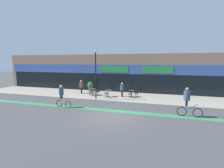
% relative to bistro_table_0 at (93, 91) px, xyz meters
% --- Properties ---
extents(ground_plane, '(120.00, 120.00, 0.00)m').
position_rel_bistro_table_0_xyz_m(ground_plane, '(4.51, -6.82, -0.67)').
color(ground_plane, '#424244').
extents(sidewalk_slab, '(40.00, 5.50, 0.12)m').
position_rel_bistro_table_0_xyz_m(sidewalk_slab, '(4.51, 0.43, -0.61)').
color(sidewalk_slab, gray).
rests_on(sidewalk_slab, ground).
extents(storefront_facade, '(40.00, 4.06, 5.10)m').
position_rel_bistro_table_0_xyz_m(storefront_facade, '(4.51, 5.14, 1.87)').
color(storefront_facade, '#7F6656').
rests_on(storefront_facade, ground).
extents(bike_lane_stripe, '(36.00, 0.70, 0.01)m').
position_rel_bistro_table_0_xyz_m(bike_lane_stripe, '(4.51, -5.32, -0.67)').
color(bike_lane_stripe, '#2D844C').
rests_on(bike_lane_stripe, ground).
extents(bistro_table_0, '(0.80, 0.80, 0.76)m').
position_rel_bistro_table_0_xyz_m(bistro_table_0, '(0.00, 0.00, 0.00)').
color(bistro_table_0, black).
rests_on(bistro_table_0, sidewalk_slab).
extents(bistro_table_1, '(0.76, 0.76, 0.78)m').
position_rel_bistro_table_0_xyz_m(bistro_table_1, '(2.04, -0.34, 0.01)').
color(bistro_table_1, black).
rests_on(bistro_table_1, sidewalk_slab).
extents(bistro_table_2, '(0.72, 0.72, 0.75)m').
position_rel_bistro_table_0_xyz_m(bistro_table_2, '(4.62, 0.37, -0.01)').
color(bistro_table_2, black).
rests_on(bistro_table_2, sidewalk_slab).
extents(cafe_chair_0_near, '(0.43, 0.59, 0.90)m').
position_rel_bistro_table_0_xyz_m(cafe_chair_0_near, '(0.01, -0.63, -0.03)').
color(cafe_chair_0_near, black).
rests_on(cafe_chair_0_near, sidewalk_slab).
extents(cafe_chair_0_side, '(0.60, 0.44, 0.90)m').
position_rel_bistro_table_0_xyz_m(cafe_chair_0_side, '(0.63, -0.01, -0.03)').
color(cafe_chair_0_side, black).
rests_on(cafe_chair_0_side, sidewalk_slab).
extents(cafe_chair_1_near, '(0.44, 0.59, 0.90)m').
position_rel_bistro_table_0_xyz_m(cafe_chair_1_near, '(2.03, -0.97, -0.03)').
color(cafe_chair_1_near, black).
rests_on(cafe_chair_1_near, sidewalk_slab).
extents(cafe_chair_2_near, '(0.44, 0.59, 0.90)m').
position_rel_bistro_table_0_xyz_m(cafe_chair_2_near, '(4.63, -0.25, -0.03)').
color(cafe_chair_2_near, black).
rests_on(cafe_chair_2_near, sidewalk_slab).
extents(cafe_chair_2_side, '(0.59, 0.43, 0.90)m').
position_rel_bistro_table_0_xyz_m(cafe_chair_2_side, '(5.24, 0.38, -0.03)').
color(cafe_chair_2_side, black).
rests_on(cafe_chair_2_side, sidewalk_slab).
extents(planter_pot, '(0.83, 0.83, 1.31)m').
position_rel_bistro_table_0_xyz_m(planter_pot, '(-1.41, 2.41, 0.17)').
color(planter_pot, brown).
rests_on(planter_pot, sidewalk_slab).
extents(lamp_post, '(0.26, 0.26, 5.21)m').
position_rel_bistro_table_0_xyz_m(lamp_post, '(1.17, -1.89, 2.45)').
color(lamp_post, black).
rests_on(lamp_post, sidewalk_slab).
extents(cyclist_0, '(1.64, 0.54, 2.04)m').
position_rel_bistro_table_0_xyz_m(cyclist_0, '(-0.61, -5.58, 0.52)').
color(cyclist_0, black).
rests_on(cyclist_0, ground).
extents(cyclist_1, '(1.82, 0.54, 2.22)m').
position_rel_bistro_table_0_xyz_m(cyclist_1, '(9.95, -5.10, 0.63)').
color(cyclist_1, black).
rests_on(cyclist_1, ground).
extents(pedestrian_near_end, '(0.54, 0.54, 1.69)m').
position_rel_bistro_table_0_xyz_m(pedestrian_near_end, '(-1.87, 0.64, 0.45)').
color(pedestrian_near_end, black).
rests_on(pedestrian_near_end, sidewalk_slab).
extents(pedestrian_far_end, '(0.44, 0.44, 1.62)m').
position_rel_bistro_table_0_xyz_m(pedestrian_far_end, '(3.57, 0.12, 0.41)').
color(pedestrian_far_end, black).
rests_on(pedestrian_far_end, sidewalk_slab).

